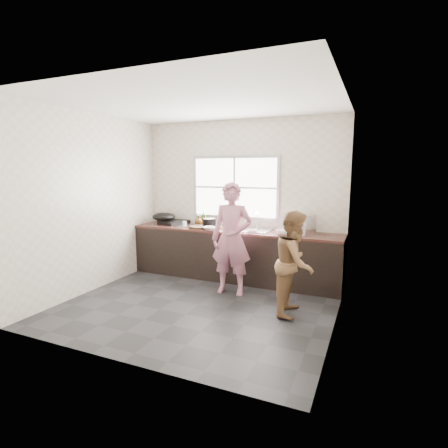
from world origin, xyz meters
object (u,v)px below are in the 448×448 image
at_px(person_side, 295,263).
at_px(bowl_crabs, 284,233).
at_px(cutting_board, 200,227).
at_px(bottle_brown_tall, 205,220).
at_px(bottle_brown_short, 199,221).
at_px(wok, 164,217).
at_px(pot_lid_right, 183,226).
at_px(glass_jar, 184,224).
at_px(burner, 174,222).
at_px(dish_rack, 300,224).
at_px(woman, 232,242).
at_px(bowl_held, 252,231).
at_px(plate_food, 202,227).
at_px(bottle_green, 204,218).
at_px(pot_lid_left, 184,224).
at_px(bowl_mince, 210,228).
at_px(black_pot, 209,223).

relative_size(person_side, bowl_crabs, 6.88).
xyz_separation_m(cutting_board, bottle_brown_tall, (-0.05, 0.31, 0.07)).
xyz_separation_m(bottle_brown_short, wok, (-0.66, -0.13, 0.05)).
bearing_deg(pot_lid_right, glass_jar, -48.52).
height_order(cutting_board, burner, burner).
xyz_separation_m(bowl_crabs, dish_rack, (0.21, 0.14, 0.13)).
relative_size(cutting_board, glass_jar, 3.41).
relative_size(glass_jar, burner, 0.23).
height_order(woman, glass_jar, woman).
bearing_deg(bowl_held, bottle_brown_short, 164.61).
bearing_deg(dish_rack, bottle_brown_tall, -162.51).
height_order(person_side, plate_food, person_side).
height_order(plate_food, bottle_brown_short, bottle_brown_short).
height_order(bottle_green, pot_lid_left, bottle_green).
xyz_separation_m(bottle_brown_short, pot_lid_left, (-0.30, 0.00, -0.08)).
height_order(bowl_mince, bowl_crabs, bowl_crabs).
xyz_separation_m(cutting_board, glass_jar, (-0.30, -0.01, 0.03)).
height_order(plate_food, pot_lid_right, plate_food).
distance_m(bowl_mince, bottle_brown_short, 0.53).
bearing_deg(bottle_brown_short, wok, -168.76).
relative_size(bowl_mince, bottle_green, 0.84).
bearing_deg(black_pot, dish_rack, -0.56).
distance_m(pot_lid_left, pot_lid_right, 0.21).
xyz_separation_m(burner, pot_lid_right, (0.32, -0.20, -0.03)).
bearing_deg(bowl_mince, plate_food, 144.02).
bearing_deg(black_pot, wok, -179.75).
distance_m(bowl_crabs, burner, 2.18).
bearing_deg(dish_rack, cutting_board, -152.42).
relative_size(cutting_board, bottle_green, 1.30).
distance_m(bowl_mince, bowl_crabs, 1.24).
height_order(person_side, bowl_held, person_side).
xyz_separation_m(bottle_brown_tall, glass_jar, (-0.24, -0.31, -0.04)).
distance_m(bottle_green, burner, 0.60).
relative_size(bowl_mince, bottle_brown_tall, 1.24).
distance_m(bowl_mince, dish_rack, 1.47).
bearing_deg(dish_rack, bowl_crabs, -123.00).
distance_m(person_side, bottle_brown_tall, 2.29).
bearing_deg(pot_lid_right, woman, -27.67).
height_order(bowl_crabs, dish_rack, dish_rack).
distance_m(bottle_brown_short, wok, 0.67).
bearing_deg(cutting_board, bottle_green, 104.83).
distance_m(bottle_green, bottle_brown_short, 0.12).
bearing_deg(woman, pot_lid_left, 142.70).
xyz_separation_m(person_side, pot_lid_left, (-2.30, 1.18, 0.19)).
distance_m(bowl_crabs, pot_lid_right, 1.84).
height_order(bowl_crabs, bottle_brown_short, bottle_brown_short).
distance_m(dish_rack, pot_lid_right, 2.06).
xyz_separation_m(bowl_mince, bowl_crabs, (1.23, 0.07, 0.00)).
xyz_separation_m(woman, pot_lid_right, (-1.18, 0.62, 0.08)).
bearing_deg(wok, plate_food, -2.60).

